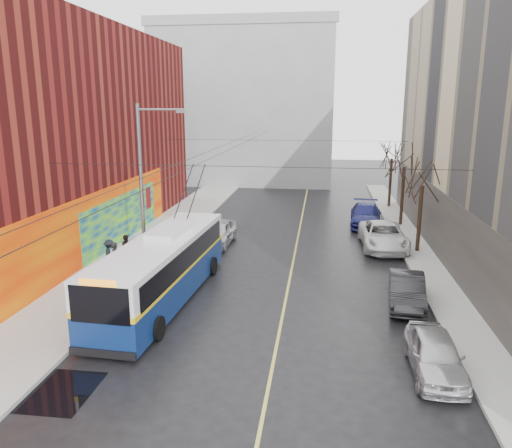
# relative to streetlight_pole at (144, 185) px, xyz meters

# --- Properties ---
(ground) EXTENTS (140.00, 140.00, 0.00)m
(ground) POSITION_rel_streetlight_pole_xyz_m (6.14, -10.00, -4.85)
(ground) COLOR black
(ground) RESTS_ON ground
(sidewalk_left) EXTENTS (4.00, 60.00, 0.15)m
(sidewalk_left) POSITION_rel_streetlight_pole_xyz_m (-1.86, 2.00, -4.77)
(sidewalk_left) COLOR gray
(sidewalk_left) RESTS_ON ground
(sidewalk_right) EXTENTS (2.00, 60.00, 0.15)m
(sidewalk_right) POSITION_rel_streetlight_pole_xyz_m (15.14, 2.00, -4.77)
(sidewalk_right) COLOR gray
(sidewalk_right) RESTS_ON ground
(lane_line) EXTENTS (0.12, 50.00, 0.01)m
(lane_line) POSITION_rel_streetlight_pole_xyz_m (7.64, 4.00, -4.84)
(lane_line) COLOR #BFB74C
(lane_line) RESTS_ON ground
(building_left) EXTENTS (12.11, 36.00, 14.00)m
(building_left) POSITION_rel_streetlight_pole_xyz_m (-9.85, 3.99, 2.14)
(building_left) COLOR #5C1212
(building_left) RESTS_ON ground
(building_far) EXTENTS (20.50, 12.10, 18.00)m
(building_far) POSITION_rel_streetlight_pole_xyz_m (0.14, 34.99, 4.17)
(building_far) COLOR gray
(building_far) RESTS_ON ground
(streetlight_pole) EXTENTS (2.65, 0.60, 9.00)m
(streetlight_pole) POSITION_rel_streetlight_pole_xyz_m (0.00, 0.00, 0.00)
(streetlight_pole) COLOR slate
(streetlight_pole) RESTS_ON ground
(catenary_wires) EXTENTS (18.00, 60.00, 0.22)m
(catenary_wires) POSITION_rel_streetlight_pole_xyz_m (3.60, 4.77, 1.40)
(catenary_wires) COLOR black
(tree_near) EXTENTS (3.20, 3.20, 6.40)m
(tree_near) POSITION_rel_streetlight_pole_xyz_m (15.14, 6.00, 0.13)
(tree_near) COLOR black
(tree_near) RESTS_ON ground
(tree_mid) EXTENTS (3.20, 3.20, 6.68)m
(tree_mid) POSITION_rel_streetlight_pole_xyz_m (15.14, 13.00, 0.41)
(tree_mid) COLOR black
(tree_mid) RESTS_ON ground
(tree_far) EXTENTS (3.20, 3.20, 6.57)m
(tree_far) POSITION_rel_streetlight_pole_xyz_m (15.14, 20.00, 0.30)
(tree_far) COLOR black
(tree_far) RESTS_ON ground
(puddle) EXTENTS (1.96, 2.60, 0.01)m
(puddle) POSITION_rel_streetlight_pole_xyz_m (1.13, -11.38, -4.84)
(puddle) COLOR black
(puddle) RESTS_ON ground
(pigeons_flying) EXTENTS (1.54, 4.61, 0.72)m
(pigeons_flying) POSITION_rel_streetlight_pole_xyz_m (3.23, -0.27, 2.26)
(pigeons_flying) COLOR slate
(trolleybus) EXTENTS (3.35, 12.17, 5.71)m
(trolleybus) POSITION_rel_streetlight_pole_xyz_m (1.97, -3.51, -3.26)
(trolleybus) COLOR navy
(trolleybus) RESTS_ON ground
(parked_car_a) EXTENTS (1.68, 4.14, 1.41)m
(parked_car_a) POSITION_rel_streetlight_pole_xyz_m (13.14, -8.64, -4.14)
(parked_car_a) COLOR silver
(parked_car_a) RESTS_ON ground
(parked_car_b) EXTENTS (1.98, 4.47, 1.43)m
(parked_car_b) POSITION_rel_streetlight_pole_xyz_m (13.14, -2.65, -4.13)
(parked_car_b) COLOR #232326
(parked_car_b) RESTS_ON ground
(parked_car_c) EXTENTS (2.86, 5.93, 1.63)m
(parked_car_c) POSITION_rel_streetlight_pole_xyz_m (13.14, 6.79, -4.03)
(parked_car_c) COLOR silver
(parked_car_c) RESTS_ON ground
(parked_car_d) EXTENTS (2.60, 5.70, 1.62)m
(parked_car_d) POSITION_rel_streetlight_pole_xyz_m (12.55, 13.00, -4.04)
(parked_car_d) COLOR navy
(parked_car_d) RESTS_ON ground
(following_car) EXTENTS (2.11, 4.82, 1.62)m
(following_car) POSITION_rel_streetlight_pole_xyz_m (2.51, 6.22, -4.04)
(following_car) COLOR #B7B7BD
(following_car) RESTS_ON ground
(pedestrian_a) EXTENTS (0.54, 0.73, 1.85)m
(pedestrian_a) POSITION_rel_streetlight_pole_xyz_m (-1.39, -0.98, -3.77)
(pedestrian_a) COLOR black
(pedestrian_a) RESTS_ON sidewalk_left
(pedestrian_b) EXTENTS (0.87, 0.95, 1.56)m
(pedestrian_b) POSITION_rel_streetlight_pole_xyz_m (-1.80, 1.54, -3.91)
(pedestrian_b) COLOR black
(pedestrian_b) RESTS_ON sidewalk_left
(pedestrian_c) EXTENTS (1.08, 1.25, 1.68)m
(pedestrian_c) POSITION_rel_streetlight_pole_xyz_m (-2.18, 0.04, -3.86)
(pedestrian_c) COLOR black
(pedestrian_c) RESTS_ON sidewalk_left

